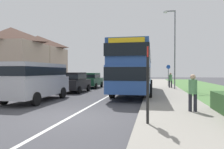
# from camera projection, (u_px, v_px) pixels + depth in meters

# --- Properties ---
(ground_plane) EXTENTS (120.00, 120.00, 0.00)m
(ground_plane) POSITION_uv_depth(u_px,v_px,m) (69.00, 118.00, 8.01)
(ground_plane) COLOR #424247
(lane_marking_centre) EXTENTS (0.14, 60.00, 0.01)m
(lane_marking_centre) POSITION_uv_depth(u_px,v_px,m) (110.00, 95.00, 15.86)
(lane_marking_centre) COLOR silver
(lane_marking_centre) RESTS_ON ground_plane
(pavement_near_side) EXTENTS (3.20, 68.00, 0.12)m
(pavement_near_side) POSITION_uv_depth(u_px,v_px,m) (169.00, 99.00, 13.09)
(pavement_near_side) COLOR gray
(pavement_near_side) RESTS_ON ground_plane
(double_decker_bus) EXTENTS (2.80, 10.93, 3.70)m
(double_decker_bus) POSITION_uv_depth(u_px,v_px,m) (135.00, 67.00, 16.68)
(double_decker_bus) COLOR #284C93
(double_decker_bus) RESTS_ON ground_plane
(parked_van_silver) EXTENTS (2.11, 5.22, 2.28)m
(parked_van_silver) POSITION_uv_depth(u_px,v_px,m) (36.00, 79.00, 12.51)
(parked_van_silver) COLOR #B7B7BC
(parked_van_silver) RESTS_ON ground_plane
(parked_car_black) EXTENTS (1.87, 3.91, 1.70)m
(parked_car_black) POSITION_uv_depth(u_px,v_px,m) (75.00, 81.00, 17.95)
(parked_car_black) COLOR black
(parked_car_black) RESTS_ON ground_plane
(parked_car_dark_green) EXTENTS (1.90, 4.00, 1.63)m
(parked_car_dark_green) POSITION_uv_depth(u_px,v_px,m) (91.00, 80.00, 22.80)
(parked_car_dark_green) COLOR #19472D
(parked_car_dark_green) RESTS_ON ground_plane
(pedestrian_at_stop) EXTENTS (0.34, 0.34, 1.67)m
(pedestrian_at_stop) POSITION_uv_depth(u_px,v_px,m) (193.00, 91.00, 8.65)
(pedestrian_at_stop) COLOR #23232D
(pedestrian_at_stop) RESTS_ON ground_plane
(pedestrian_walking_away) EXTENTS (0.34, 0.34, 1.67)m
(pedestrian_walking_away) POSITION_uv_depth(u_px,v_px,m) (170.00, 79.00, 21.52)
(pedestrian_walking_away) COLOR #23232D
(pedestrian_walking_away) RESTS_ON ground_plane
(bus_stop_sign) EXTENTS (0.09, 0.52, 2.60)m
(bus_stop_sign) POSITION_uv_depth(u_px,v_px,m) (148.00, 79.00, 6.64)
(bus_stop_sign) COLOR black
(bus_stop_sign) RESTS_ON ground_plane
(cycle_route_sign) EXTENTS (0.44, 0.08, 2.52)m
(cycle_route_sign) POSITION_uv_depth(u_px,v_px,m) (168.00, 75.00, 23.17)
(cycle_route_sign) COLOR slate
(cycle_route_sign) RESTS_ON ground_plane
(street_lamp_mid) EXTENTS (1.14, 0.20, 7.57)m
(street_lamp_mid) POSITION_uv_depth(u_px,v_px,m) (174.00, 45.00, 19.72)
(street_lamp_mid) COLOR slate
(street_lamp_mid) RESTS_ON ground_plane
(house_terrace_far_side) EXTENTS (7.61, 12.64, 7.54)m
(house_terrace_far_side) POSITION_uv_depth(u_px,v_px,m) (26.00, 58.00, 30.16)
(house_terrace_far_side) COLOR #C1A88E
(house_terrace_far_side) RESTS_ON ground_plane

